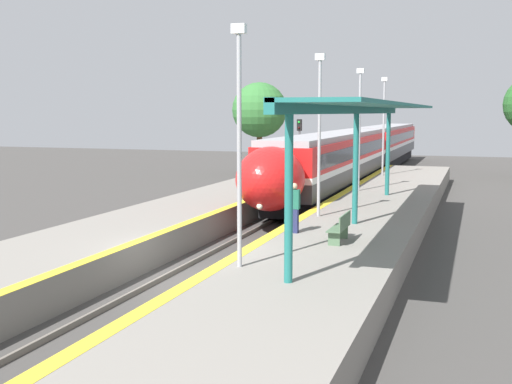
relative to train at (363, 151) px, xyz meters
name	(u,v)px	position (x,y,z in m)	size (l,w,h in m)	color
ground_plane	(187,281)	(0.00, -30.42, -2.18)	(120.00, 120.00, 0.00)	#423F3D
rail_left	(165,277)	(-0.72, -30.42, -2.11)	(0.08, 90.00, 0.15)	slate
rail_right	(209,281)	(0.72, -30.42, -2.11)	(0.08, 90.00, 0.15)	slate
train	(363,151)	(0.00, 0.00, 0.00)	(2.92, 48.15, 3.79)	black
platform_right	(313,275)	(3.88, -30.42, -1.66)	(4.53, 64.00, 1.04)	gray
platform_left	(80,255)	(-3.74, -30.42, -1.66)	(4.25, 64.00, 1.04)	gray
platform_bench	(341,227)	(4.18, -28.18, -0.68)	(0.44, 1.62, 0.89)	#4C6B4C
person_waiting	(294,207)	(2.39, -27.17, -0.29)	(0.36, 0.22, 1.67)	navy
railway_signal	(299,149)	(-2.26, -9.62, 0.61)	(0.28, 0.28, 4.59)	#59595E
lamppost_near	(239,132)	(2.35, -32.17, 2.33)	(0.36, 0.20, 6.16)	#9E9EA3
lamppost_mid	(319,126)	(2.35, -23.57, 2.33)	(0.36, 0.20, 6.16)	#9E9EA3
lamppost_far	(360,122)	(2.35, -14.96, 2.33)	(0.36, 0.20, 6.16)	#9E9EA3
lamppost_farthest	(384,120)	(2.35, -6.35, 2.33)	(0.36, 0.20, 6.16)	#9E9EA3
station_canopy	(373,111)	(4.55, -24.75, 2.87)	(2.02, 19.98, 4.29)	#1E6B66
background_tree_left	(259,110)	(-8.61, 1.47, 2.99)	(4.39, 4.39, 7.39)	brown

